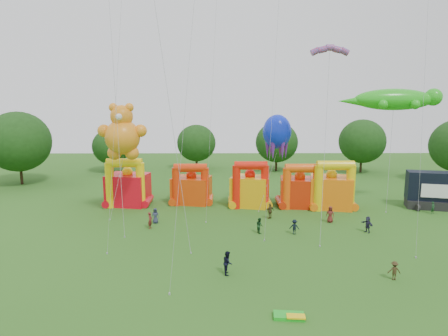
{
  "coord_description": "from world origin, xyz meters",
  "views": [
    {
      "loc": [
        -3.1,
        -23.41,
        14.12
      ],
      "look_at": [
        -2.79,
        18.0,
        6.88
      ],
      "focal_mm": 32.0,
      "sensor_mm": 36.0,
      "label": 1
    }
  ],
  "objects_px": {
    "gecko_kite": "(392,123)",
    "octopus_kite": "(273,155)",
    "stage_trailer": "(437,191)",
    "teddy_bear_kite": "(121,145)",
    "spectator_0": "(155,216)",
    "bouncy_castle_0": "(128,187)",
    "bouncy_castle_2": "(250,189)",
    "spectator_4": "(270,211)"
  },
  "relations": [
    {
      "from": "gecko_kite",
      "to": "octopus_kite",
      "type": "height_order",
      "value": "gecko_kite"
    },
    {
      "from": "stage_trailer",
      "to": "octopus_kite",
      "type": "bearing_deg",
      "value": 178.55
    },
    {
      "from": "teddy_bear_kite",
      "to": "spectator_0",
      "type": "distance_m",
      "value": 9.46
    },
    {
      "from": "stage_trailer",
      "to": "spectator_0",
      "type": "relative_size",
      "value": 4.42
    },
    {
      "from": "bouncy_castle_0",
      "to": "gecko_kite",
      "type": "xyz_separation_m",
      "value": [
        34.26,
        -1.26,
        8.6
      ]
    },
    {
      "from": "gecko_kite",
      "to": "bouncy_castle_0",
      "type": "bearing_deg",
      "value": 177.89
    },
    {
      "from": "bouncy_castle_2",
      "to": "bouncy_castle_0",
      "type": "bearing_deg",
      "value": 177.74
    },
    {
      "from": "bouncy_castle_0",
      "to": "spectator_0",
      "type": "distance_m",
      "value": 9.5
    },
    {
      "from": "stage_trailer",
      "to": "spectator_0",
      "type": "bearing_deg",
      "value": -170.35
    },
    {
      "from": "bouncy_castle_0",
      "to": "teddy_bear_kite",
      "type": "distance_m",
      "value": 7.8
    },
    {
      "from": "bouncy_castle_2",
      "to": "stage_trailer",
      "type": "relative_size",
      "value": 0.79
    },
    {
      "from": "bouncy_castle_0",
      "to": "bouncy_castle_2",
      "type": "height_order",
      "value": "bouncy_castle_0"
    },
    {
      "from": "bouncy_castle_2",
      "to": "teddy_bear_kite",
      "type": "bearing_deg",
      "value": -165.44
    },
    {
      "from": "teddy_bear_kite",
      "to": "octopus_kite",
      "type": "xyz_separation_m",
      "value": [
        18.54,
        3.34,
        -1.71
      ]
    },
    {
      "from": "bouncy_castle_0",
      "to": "spectator_4",
      "type": "height_order",
      "value": "bouncy_castle_0"
    },
    {
      "from": "stage_trailer",
      "to": "spectator_0",
      "type": "xyz_separation_m",
      "value": [
        -35.5,
        -6.03,
        -1.44
      ]
    },
    {
      "from": "stage_trailer",
      "to": "teddy_bear_kite",
      "type": "distance_m",
      "value": 40.44
    },
    {
      "from": "stage_trailer",
      "to": "octopus_kite",
      "type": "height_order",
      "value": "octopus_kite"
    },
    {
      "from": "teddy_bear_kite",
      "to": "gecko_kite",
      "type": "relative_size",
      "value": 0.88
    },
    {
      "from": "bouncy_castle_0",
      "to": "teddy_bear_kite",
      "type": "height_order",
      "value": "teddy_bear_kite"
    },
    {
      "from": "bouncy_castle_2",
      "to": "octopus_kite",
      "type": "distance_m",
      "value": 5.44
    },
    {
      "from": "bouncy_castle_0",
      "to": "octopus_kite",
      "type": "relative_size",
      "value": 0.53
    },
    {
      "from": "bouncy_castle_0",
      "to": "gecko_kite",
      "type": "height_order",
      "value": "gecko_kite"
    },
    {
      "from": "octopus_kite",
      "to": "spectator_0",
      "type": "distance_m",
      "value": 16.77
    },
    {
      "from": "octopus_kite",
      "to": "spectator_0",
      "type": "bearing_deg",
      "value": -155.15
    },
    {
      "from": "spectator_0",
      "to": "spectator_4",
      "type": "distance_m",
      "value": 13.46
    },
    {
      "from": "bouncy_castle_0",
      "to": "stage_trailer",
      "type": "xyz_separation_m",
      "value": [
        40.45,
        -1.92,
        -0.15
      ]
    },
    {
      "from": "bouncy_castle_2",
      "to": "gecko_kite",
      "type": "distance_m",
      "value": 19.98
    },
    {
      "from": "spectator_4",
      "to": "teddy_bear_kite",
      "type": "bearing_deg",
      "value": -37.51
    },
    {
      "from": "bouncy_castle_0",
      "to": "teddy_bear_kite",
      "type": "relative_size",
      "value": 0.48
    },
    {
      "from": "stage_trailer",
      "to": "teddy_bear_kite",
      "type": "height_order",
      "value": "teddy_bear_kite"
    },
    {
      "from": "octopus_kite",
      "to": "spectator_0",
      "type": "xyz_separation_m",
      "value": [
        -14.19,
        -6.57,
        -6.06
      ]
    },
    {
      "from": "teddy_bear_kite",
      "to": "spectator_4",
      "type": "height_order",
      "value": "teddy_bear_kite"
    },
    {
      "from": "bouncy_castle_2",
      "to": "teddy_bear_kite",
      "type": "distance_m",
      "value": 17.39
    },
    {
      "from": "bouncy_castle_2",
      "to": "gecko_kite",
      "type": "height_order",
      "value": "gecko_kite"
    },
    {
      "from": "spectator_0",
      "to": "octopus_kite",
      "type": "bearing_deg",
      "value": 30.09
    },
    {
      "from": "spectator_4",
      "to": "spectator_0",
      "type": "bearing_deg",
      "value": -25.34
    },
    {
      "from": "bouncy_castle_2",
      "to": "teddy_bear_kite",
      "type": "height_order",
      "value": "teddy_bear_kite"
    },
    {
      "from": "stage_trailer",
      "to": "spectator_4",
      "type": "xyz_separation_m",
      "value": [
        -22.15,
        -4.35,
        -1.39
      ]
    },
    {
      "from": "octopus_kite",
      "to": "spectator_4",
      "type": "xyz_separation_m",
      "value": [
        -0.84,
        -4.89,
        -6.01
      ]
    },
    {
      "from": "stage_trailer",
      "to": "teddy_bear_kite",
      "type": "xyz_separation_m",
      "value": [
        -39.85,
        -2.8,
        6.33
      ]
    },
    {
      "from": "gecko_kite",
      "to": "teddy_bear_kite",
      "type": "bearing_deg",
      "value": -174.13
    }
  ]
}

